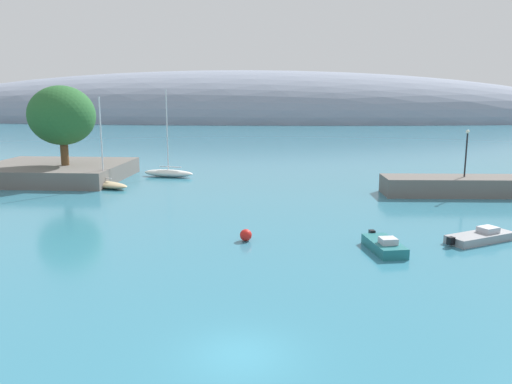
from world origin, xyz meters
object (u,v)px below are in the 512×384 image
sailboat_sand_near_shore (104,183)px  sailboat_white_mid_mooring (168,172)px  mooring_buoy_red (246,235)px  motorboat_teal_alongside_breakwater (384,245)px  motorboat_grey_foreground (480,237)px  tree_clump_shore (62,116)px  harbor_lamp_post (466,148)px

sailboat_sand_near_shore → sailboat_white_mid_mooring: size_ratio=0.92×
sailboat_sand_near_shore → sailboat_white_mid_mooring: sailboat_white_mid_mooring is taller
sailboat_white_mid_mooring → mooring_buoy_red: bearing=125.2°
sailboat_white_mid_mooring → motorboat_teal_alongside_breakwater: bearing=137.6°
sailboat_white_mid_mooring → motorboat_grey_foreground: sailboat_white_mid_mooring is taller
motorboat_grey_foreground → sailboat_sand_near_shore: bearing=120.8°
motorboat_teal_alongside_breakwater → tree_clump_shore: bearing=-139.3°
motorboat_grey_foreground → motorboat_teal_alongside_breakwater: 7.58m
sailboat_sand_near_shore → mooring_buoy_red: 26.12m
motorboat_teal_alongside_breakwater → mooring_buoy_red: size_ratio=5.43×
motorboat_teal_alongside_breakwater → harbor_lamp_post: (11.38, 19.85, 4.38)m
sailboat_white_mid_mooring → motorboat_grey_foreground: 38.72m
motorboat_grey_foreground → mooring_buoy_red: (-16.30, -1.07, 0.09)m
tree_clump_shore → motorboat_grey_foreground: tree_clump_shore is taller
sailboat_white_mid_mooring → motorboat_teal_alongside_breakwater: (21.43, -28.95, -0.17)m
mooring_buoy_red → harbor_lamp_post: bearing=41.4°
motorboat_grey_foreground → harbor_lamp_post: bearing=45.1°
mooring_buoy_red → motorboat_grey_foreground: bearing=3.7°
motorboat_teal_alongside_breakwater → mooring_buoy_red: bearing=-112.3°
motorboat_teal_alongside_breakwater → mooring_buoy_red: (-9.23, 1.68, 0.04)m
motorboat_grey_foreground → motorboat_teal_alongside_breakwater: size_ratio=1.17×
tree_clump_shore → motorboat_grey_foreground: bearing=-29.1°
motorboat_teal_alongside_breakwater → sailboat_white_mid_mooring: bearing=-155.5°
motorboat_teal_alongside_breakwater → harbor_lamp_post: 23.30m
sailboat_white_mid_mooring → harbor_lamp_post: bearing=175.6°
sailboat_sand_near_shore → mooring_buoy_red: bearing=-22.3°
sailboat_sand_near_shore → harbor_lamp_post: bearing=23.9°
sailboat_sand_near_shore → tree_clump_shore: bearing=173.1°
harbor_lamp_post → mooring_buoy_red: bearing=-138.6°
mooring_buoy_red → sailboat_sand_near_shore: bearing=132.0°
mooring_buoy_red → harbor_lamp_post: 27.82m
sailboat_sand_near_shore → harbor_lamp_post: sailboat_sand_near_shore is taller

